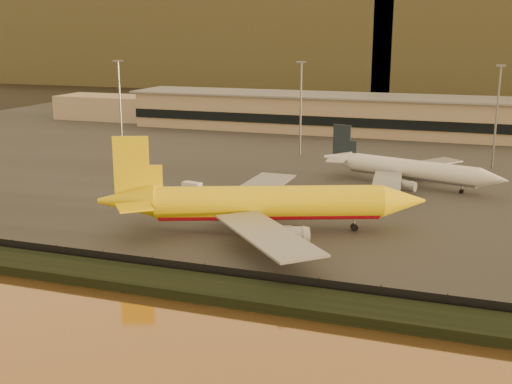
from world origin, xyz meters
TOP-DOWN VIEW (x-y plane):
  - ground at (0.00, 0.00)m, footprint 900.00×900.00m
  - embankment at (0.00, -17.00)m, footprint 320.00×7.00m
  - tarmac at (0.00, 95.00)m, footprint 320.00×220.00m
  - perimeter_fence at (0.00, -13.00)m, footprint 300.00×0.05m
  - terminal_building at (-14.52, 125.55)m, footprint 202.00×25.00m
  - apron_light_masts at (15.00, 75.00)m, footprint 152.20×12.20m
  - distant_hills at (-20.74, 340.00)m, footprint 470.00×160.00m
  - dhl_cargo_jet at (2.68, 10.20)m, footprint 53.49×50.70m
  - white_narrowbody_jet at (22.25, 52.68)m, footprint 41.78×39.84m
  - gse_vehicle_yellow at (14.41, 30.68)m, footprint 4.55×2.91m
  - gse_vehicle_white at (-20.89, 32.60)m, footprint 4.50×2.74m

SIDE VIEW (x-z plane):
  - ground at x=0.00m, z-range 0.00..0.00m
  - tarmac at x=0.00m, z-range 0.00..0.20m
  - embankment at x=0.00m, z-range 0.00..1.40m
  - gse_vehicle_white at x=-20.89m, z-range 0.20..2.09m
  - gse_vehicle_yellow at x=14.41m, z-range 0.20..2.09m
  - perimeter_fence at x=0.00m, z-range 0.20..2.40m
  - white_narrowbody_jet at x=22.25m, z-range -2.26..9.95m
  - dhl_cargo_jet at x=2.68m, z-range -3.14..13.42m
  - terminal_building at x=-14.52m, z-range -0.05..12.55m
  - apron_light_masts at x=15.00m, z-range 3.00..28.40m
  - distant_hills at x=-20.74m, z-range -3.61..66.39m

